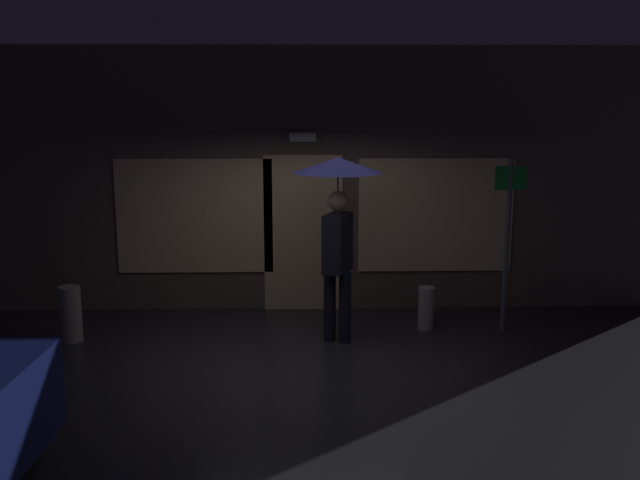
# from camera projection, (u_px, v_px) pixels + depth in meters

# --- Properties ---
(ground_plane) EXTENTS (18.00, 18.00, 0.00)m
(ground_plane) POSITION_uv_depth(u_px,v_px,m) (303.00, 364.00, 7.88)
(ground_plane) COLOR #26262B
(building_facade) EXTENTS (10.57, 0.48, 3.67)m
(building_facade) POSITION_uv_depth(u_px,v_px,m) (303.00, 181.00, 9.83)
(building_facade) COLOR brown
(building_facade) RESTS_ON ground
(person_with_umbrella) EXTENTS (1.07, 1.07, 2.27)m
(person_with_umbrella) POSITION_uv_depth(u_px,v_px,m) (337.00, 202.00, 8.31)
(person_with_umbrella) COLOR black
(person_with_umbrella) RESTS_ON ground
(street_sign_post) EXTENTS (0.40, 0.07, 2.23)m
(street_sign_post) POSITION_uv_depth(u_px,v_px,m) (507.00, 234.00, 8.83)
(street_sign_post) COLOR #595B60
(street_sign_post) RESTS_ON ground
(sidewalk_bollard) EXTENTS (0.21, 0.21, 0.55)m
(sidewalk_bollard) POSITION_uv_depth(u_px,v_px,m) (426.00, 308.00, 9.07)
(sidewalk_bollard) COLOR #B2A899
(sidewalk_bollard) RESTS_ON ground
(sidewalk_bollard_2) EXTENTS (0.26, 0.26, 0.69)m
(sidewalk_bollard_2) POSITION_uv_depth(u_px,v_px,m) (70.00, 314.00, 8.58)
(sidewalk_bollard_2) COLOR #9E998E
(sidewalk_bollard_2) RESTS_ON ground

